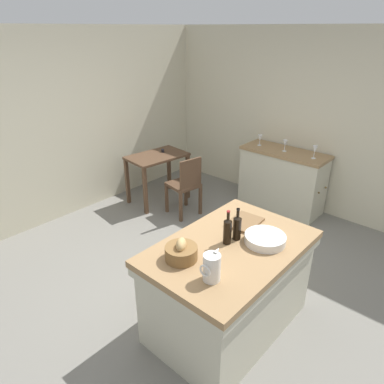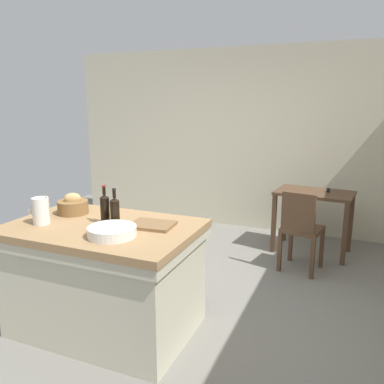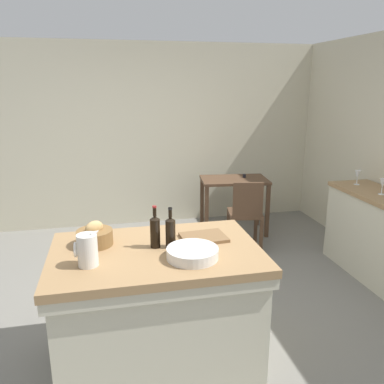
% 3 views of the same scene
% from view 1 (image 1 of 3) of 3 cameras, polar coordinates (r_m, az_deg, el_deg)
% --- Properties ---
extents(ground_plane, '(6.76, 6.76, 0.00)m').
position_cam_1_polar(ground_plane, '(3.96, 1.13, -15.04)').
color(ground_plane, slate).
extents(wall_back, '(5.32, 0.12, 2.60)m').
position_cam_1_polar(wall_back, '(5.26, -20.97, 9.72)').
color(wall_back, beige).
rests_on(wall_back, ground).
extents(wall_right, '(0.12, 5.20, 2.60)m').
position_cam_1_polar(wall_right, '(5.43, 19.87, 10.32)').
color(wall_right, beige).
rests_on(wall_right, ground).
extents(island_table, '(1.48, 0.98, 0.89)m').
position_cam_1_polar(island_table, '(3.26, 6.02, -14.56)').
color(island_table, '#99754C').
rests_on(island_table, ground).
extents(side_cabinet, '(0.52, 1.28, 0.92)m').
position_cam_1_polar(side_cabinet, '(5.50, 14.39, 1.98)').
color(side_cabinet, '#99754C').
rests_on(side_cabinet, ground).
extents(writing_desk, '(0.96, 0.66, 0.82)m').
position_cam_1_polar(writing_desk, '(5.51, -5.66, 4.74)').
color(writing_desk, '#513826').
rests_on(writing_desk, ground).
extents(wooden_chair, '(0.47, 0.47, 0.91)m').
position_cam_1_polar(wooden_chair, '(5.08, -1.05, 1.30)').
color(wooden_chair, '#513826').
rests_on(wooden_chair, ground).
extents(pitcher, '(0.17, 0.13, 0.26)m').
position_cam_1_polar(pitcher, '(2.58, 3.21, -12.11)').
color(pitcher, silver).
rests_on(pitcher, island_table).
extents(wash_bowl, '(0.35, 0.35, 0.07)m').
position_cam_1_polar(wash_bowl, '(3.07, 11.75, -7.51)').
color(wash_bowl, silver).
rests_on(wash_bowl, island_table).
extents(bread_basket, '(0.26, 0.26, 0.18)m').
position_cam_1_polar(bread_basket, '(2.80, -1.76, -9.71)').
color(bread_basket, brown).
rests_on(bread_basket, island_table).
extents(cutting_board, '(0.35, 0.28, 0.02)m').
position_cam_1_polar(cutting_board, '(3.34, 8.54, -4.87)').
color(cutting_board, brown).
rests_on(cutting_board, island_table).
extents(wine_bottle_dark, '(0.07, 0.07, 0.30)m').
position_cam_1_polar(wine_bottle_dark, '(3.04, 7.34, -5.64)').
color(wine_bottle_dark, black).
rests_on(wine_bottle_dark, island_table).
extents(wine_bottle_amber, '(0.07, 0.07, 0.31)m').
position_cam_1_polar(wine_bottle_amber, '(2.97, 5.80, -6.21)').
color(wine_bottle_amber, black).
rests_on(wine_bottle_amber, island_table).
extents(wine_glass_far_left, '(0.07, 0.07, 0.18)m').
position_cam_1_polar(wine_glass_far_left, '(5.11, 19.34, 6.50)').
color(wine_glass_far_left, white).
rests_on(wine_glass_far_left, side_cabinet).
extents(wine_glass_left, '(0.07, 0.07, 0.17)m').
position_cam_1_polar(wine_glass_left, '(5.30, 14.90, 7.62)').
color(wine_glass_left, white).
rests_on(wine_glass_left, side_cabinet).
extents(wine_glass_middle, '(0.07, 0.07, 0.17)m').
position_cam_1_polar(wine_glass_middle, '(5.49, 11.00, 8.60)').
color(wine_glass_middle, white).
rests_on(wine_glass_middle, side_cabinet).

